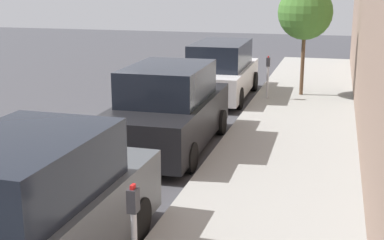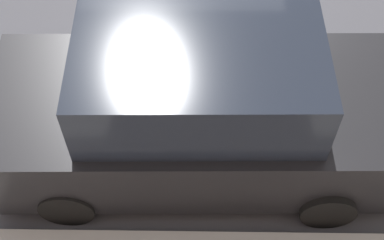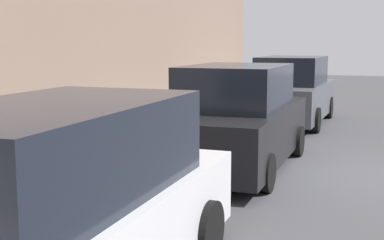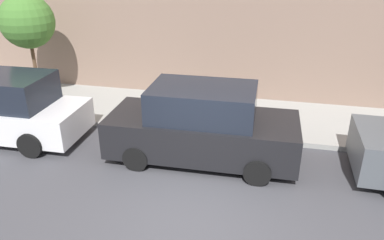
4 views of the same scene
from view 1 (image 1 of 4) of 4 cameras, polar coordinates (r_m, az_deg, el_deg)
name	(u,v)px [view 1 (image 1 of 4)]	position (r m, az deg, el deg)	size (l,w,h in m)	color
ground_plane	(76,143)	(13.46, -12.31, -2.40)	(60.00, 60.00, 0.00)	#424247
sidewalk	(284,157)	(12.03, 9.80, -3.94)	(3.18, 32.00, 0.15)	#9E9E99
parked_suv_nearest	(26,217)	(7.24, -17.27, -9.83)	(2.08, 4.83, 1.98)	#4C5156
parked_suv_second	(168,110)	(12.53, -2.55, 1.08)	(2.08, 4.83, 1.98)	black
parked_minivan_third	(221,71)	(18.17, 3.09, 5.24)	(2.02, 4.94, 1.90)	silver
parking_meter_near	(134,231)	(6.32, -6.20, -11.69)	(0.11, 0.15, 1.47)	#ADADB2
parking_meter_far	(268,73)	(17.46, 8.09, 5.02)	(0.11, 0.15, 1.39)	#ADADB2
street_tree	(305,13)	(18.13, 11.98, 11.14)	(1.78, 1.78, 3.63)	brown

